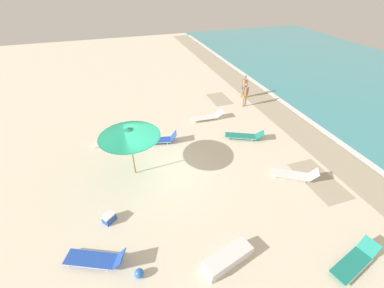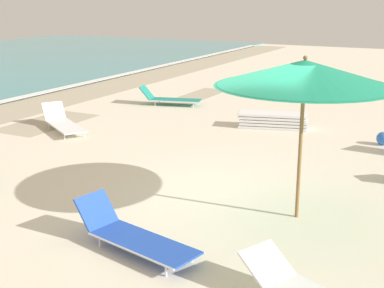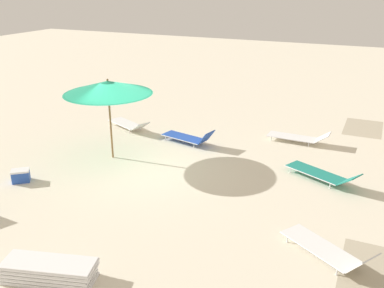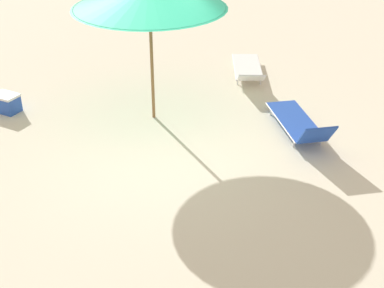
# 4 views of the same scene
# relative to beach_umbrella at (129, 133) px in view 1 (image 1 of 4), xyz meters

# --- Properties ---
(ground_plane) EXTENTS (60.00, 60.00, 0.16)m
(ground_plane) POSITION_rel_beach_umbrella_xyz_m (0.25, 1.06, -2.43)
(ground_plane) COLOR beige
(beach_umbrella) EXTENTS (2.78, 2.78, 2.63)m
(beach_umbrella) POSITION_rel_beach_umbrella_xyz_m (0.00, 0.00, 0.00)
(beach_umbrella) COLOR olive
(beach_umbrella) RESTS_ON ground_plane
(lounger_stack) EXTENTS (1.10, 1.98, 0.41)m
(lounger_stack) POSITION_rel_beach_umbrella_xyz_m (5.67, 2.37, -2.15)
(lounger_stack) COLOR white
(lounger_stack) RESTS_ON ground_plane
(sun_lounger_under_umbrella) EXTENTS (1.49, 2.25, 0.52)m
(sun_lounger_under_umbrella) POSITION_rel_beach_umbrella_xyz_m (-1.07, 6.53, -2.15)
(sun_lounger_under_umbrella) COLOR #1E8475
(sun_lounger_under_umbrella) RESTS_ON ground_plane
(sun_lounger_beside_umbrella) EXTENTS (1.42, 2.17, 0.61)m
(sun_lounger_beside_umbrella) POSITION_rel_beach_umbrella_xyz_m (4.30, -1.90, -2.14)
(sun_lounger_beside_umbrella) COLOR blue
(sun_lounger_beside_umbrella) RESTS_ON ground_plane
(sun_lounger_near_water_left) EXTENTS (1.41, 2.16, 0.49)m
(sun_lounger_near_water_left) POSITION_rel_beach_umbrella_xyz_m (-2.66, -1.05, -2.15)
(sun_lounger_near_water_left) COLOR white
(sun_lounger_near_water_left) RESTS_ON ground_plane
(sun_lounger_near_water_right) EXTENTS (1.11, 2.09, 0.61)m
(sun_lounger_near_water_right) POSITION_rel_beach_umbrella_xyz_m (7.09, 6.44, -2.13)
(sun_lounger_near_water_right) COLOR #1E8475
(sun_lounger_near_water_right) RESTS_ON ground_plane
(sun_lounger_mid_beach_solo) EXTENTS (1.62, 2.08, 0.62)m
(sun_lounger_mid_beach_solo) POSITION_rel_beach_umbrella_xyz_m (2.75, 7.23, -2.13)
(sun_lounger_mid_beach_solo) COLOR white
(sun_lounger_mid_beach_solo) RESTS_ON ground_plane
(sun_lounger_mid_beach_pair_a) EXTENTS (0.69, 2.19, 0.50)m
(sun_lounger_mid_beach_pair_a) POSITION_rel_beach_umbrella_xyz_m (-3.90, 5.28, -2.15)
(sun_lounger_mid_beach_pair_a) COLOR white
(sun_lounger_mid_beach_pair_a) RESTS_ON ground_plane
(sun_lounger_mid_beach_pair_b) EXTENTS (1.02, 2.09, 0.62)m
(sun_lounger_mid_beach_pair_b) POSITION_rel_beach_umbrella_xyz_m (-2.22, 1.73, -2.13)
(sun_lounger_mid_beach_pair_b) COLOR blue
(sun_lounger_mid_beach_pair_b) RESTS_ON ground_plane
(beachgoer_wading_adult) EXTENTS (0.31, 0.40, 1.76)m
(beachgoer_wading_adult) POSITION_rel_beach_umbrella_xyz_m (-6.25, 9.14, -1.35)
(beachgoer_wading_adult) COLOR #A37A5B
(beachgoer_wading_adult) RESTS_ON ground_plane
(beachgoer_shoreline_child) EXTENTS (0.27, 0.45, 1.76)m
(beachgoer_shoreline_child) POSITION_rel_beach_umbrella_xyz_m (-4.88, 8.51, -1.35)
(beachgoer_shoreline_child) COLOR #A37A5B
(beachgoer_shoreline_child) RESTS_ON ground_plane
(beach_ball) EXTENTS (0.32, 0.32, 0.32)m
(beach_ball) POSITION_rel_beach_umbrella_xyz_m (5.22, -0.59, -2.19)
(beach_ball) COLOR blue
(beach_ball) RESTS_ON ground_plane
(cooler_box) EXTENTS (0.59, 0.61, 0.37)m
(cooler_box) POSITION_rel_beach_umbrella_xyz_m (2.61, -1.39, -2.17)
(cooler_box) COLOR blue
(cooler_box) RESTS_ON ground_plane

